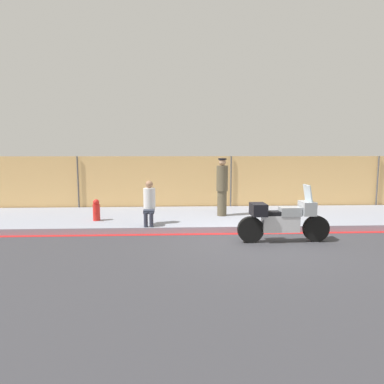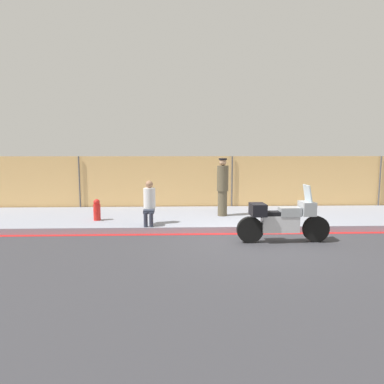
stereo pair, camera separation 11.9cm
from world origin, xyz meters
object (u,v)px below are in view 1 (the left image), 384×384
object	(u,v)px
officer_standing	(222,186)
person_seated_on_curb	(149,200)
fire_hydrant	(96,210)
motorcycle	(283,219)

from	to	relation	value
officer_standing	person_seated_on_curb	bearing A→B (deg)	-151.46
person_seated_on_curb	fire_hydrant	world-z (taller)	person_seated_on_curb
officer_standing	motorcycle	bearing A→B (deg)	-66.11
person_seated_on_curb	fire_hydrant	xyz separation A→B (m)	(-1.65, 0.62, -0.37)
motorcycle	person_seated_on_curb	world-z (taller)	motorcycle
person_seated_on_curb	fire_hydrant	bearing A→B (deg)	159.33
officer_standing	fire_hydrant	bearing A→B (deg)	-171.17
motorcycle	person_seated_on_curb	bearing A→B (deg)	156.41
motorcycle	officer_standing	world-z (taller)	officer_standing
person_seated_on_curb	fire_hydrant	distance (m)	1.80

